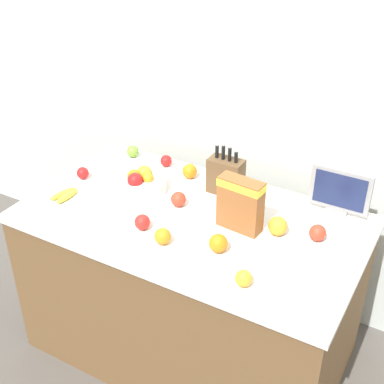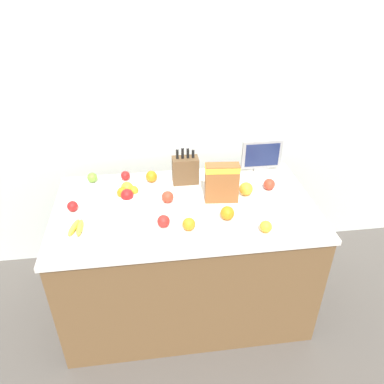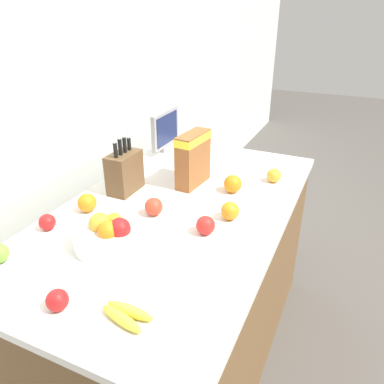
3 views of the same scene
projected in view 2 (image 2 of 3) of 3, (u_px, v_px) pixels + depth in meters
name	position (u px, v px, depth m)	size (l,w,h in m)	color
ground_plane	(186.00, 301.00, 2.83)	(14.00, 14.00, 0.00)	#514C47
wall_back	(173.00, 105.00, 2.70)	(9.00, 0.06, 2.60)	silver
counter	(186.00, 257.00, 2.59)	(1.64, 0.92, 0.88)	brown
knife_block	(185.00, 170.00, 2.55)	(0.18, 0.10, 0.29)	brown
small_monitor	(262.00, 155.00, 2.67)	(0.29, 0.03, 0.24)	gray
cereal_box	(222.00, 181.00, 2.34)	(0.22, 0.10, 0.26)	brown
fruit_bowl	(128.00, 196.00, 2.37)	(0.27, 0.27, 0.12)	silver
banana_bunch	(77.00, 227.00, 2.14)	(0.09, 0.16, 0.03)	yellow
apple_leftmost	(92.00, 178.00, 2.59)	(0.07, 0.07, 0.07)	#6B9E33
apple_front	(168.00, 197.00, 2.37)	(0.08, 0.08, 0.08)	red
apple_rear	(164.00, 221.00, 2.16)	(0.07, 0.07, 0.07)	red
apple_middle	(125.00, 176.00, 2.61)	(0.07, 0.07, 0.07)	red
apple_rightmost	(269.00, 184.00, 2.50)	(0.08, 0.08, 0.08)	red
apple_by_knife_block	(73.00, 206.00, 2.29)	(0.07, 0.07, 0.07)	red
orange_front_right	(246.00, 189.00, 2.44)	(0.09, 0.09, 0.09)	orange
orange_front_left	(227.00, 213.00, 2.22)	(0.08, 0.08, 0.08)	orange
orange_front_center	(266.00, 227.00, 2.12)	(0.07, 0.07, 0.07)	orange
orange_near_bowl	(189.00, 224.00, 2.13)	(0.08, 0.08, 0.08)	orange
orange_by_cereal	(151.00, 176.00, 2.59)	(0.08, 0.08, 0.08)	orange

